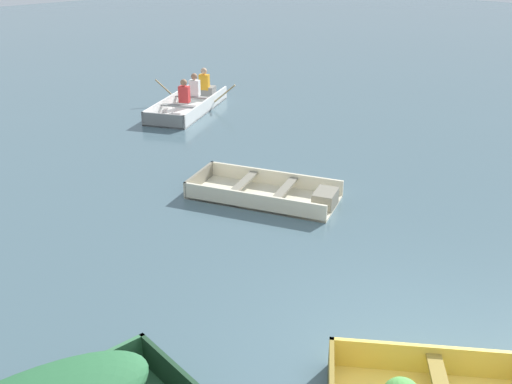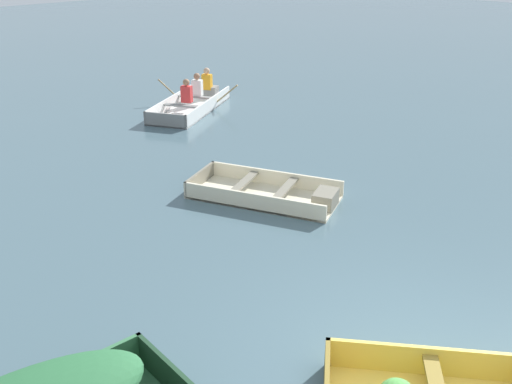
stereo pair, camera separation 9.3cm
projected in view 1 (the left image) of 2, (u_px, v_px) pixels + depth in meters
ground_plane at (431, 376)px, 6.14m from camera, size 80.00×80.00×0.00m
skiff_cream_mid_moored at (270, 193)px, 10.29m from camera, size 2.12×2.90×0.32m
rowboat_white_with_crew at (191, 101)px, 15.72m from camera, size 3.37×2.61×0.92m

